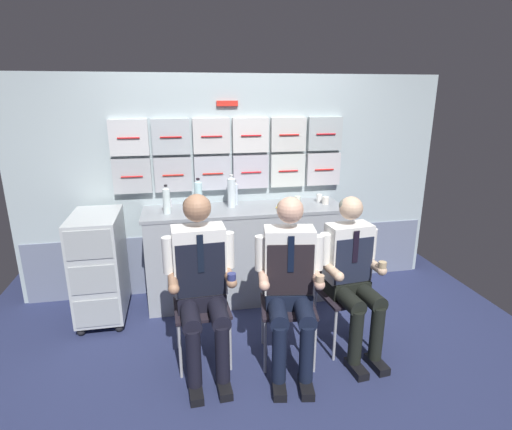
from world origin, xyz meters
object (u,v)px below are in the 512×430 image
(water_bottle_tall, at_px, (232,192))
(service_trolley, at_px, (100,264))
(folding_chair_left, at_px, (200,291))
(paper_cup_blue, at_px, (326,200))
(crew_member_left, at_px, (201,276))
(crew_member_center, at_px, (290,277))
(snack_banana, at_px, (283,206))
(folding_chair_right, at_px, (341,279))
(crew_member_right, at_px, (353,270))
(folding_chair_center, at_px, (287,290))

(water_bottle_tall, bearing_deg, service_trolley, -170.31)
(service_trolley, relative_size, folding_chair_left, 1.15)
(folding_chair_left, bearing_deg, paper_cup_blue, 32.70)
(crew_member_left, distance_m, crew_member_center, 0.63)
(service_trolley, distance_m, crew_member_center, 1.76)
(paper_cup_blue, bearing_deg, snack_banana, -170.11)
(folding_chair_right, bearing_deg, crew_member_right, -84.07)
(crew_member_left, relative_size, folding_chair_right, 1.53)
(folding_chair_left, xyz_separation_m, crew_member_right, (1.15, -0.17, 0.15))
(crew_member_right, bearing_deg, folding_chair_left, 171.39)
(service_trolley, height_order, folding_chair_right, service_trolley)
(folding_chair_right, distance_m, water_bottle_tall, 1.31)
(folding_chair_center, bearing_deg, crew_member_right, -8.03)
(crew_member_right, bearing_deg, crew_member_left, 179.16)
(crew_member_left, relative_size, snack_banana, 7.58)
(water_bottle_tall, height_order, snack_banana, water_bottle_tall)
(crew_member_left, xyz_separation_m, water_bottle_tall, (0.37, 1.05, 0.35))
(service_trolley, distance_m, folding_chair_center, 1.69)
(paper_cup_blue, distance_m, snack_banana, 0.46)
(crew_member_left, distance_m, water_bottle_tall, 1.17)
(crew_member_center, xyz_separation_m, paper_cup_blue, (0.66, 1.09, 0.26))
(service_trolley, distance_m, paper_cup_blue, 2.18)
(folding_chair_right, relative_size, crew_member_right, 0.69)
(paper_cup_blue, bearing_deg, folding_chair_left, -147.30)
(folding_chair_right, relative_size, water_bottle_tall, 2.72)
(folding_chair_center, relative_size, crew_member_right, 0.69)
(service_trolley, distance_m, crew_member_right, 2.18)
(snack_banana, bearing_deg, folding_chair_center, -102.22)
(service_trolley, distance_m, crew_member_left, 1.21)
(folding_chair_left, distance_m, paper_cup_blue, 1.60)
(crew_member_left, distance_m, crew_member_right, 1.15)
(crew_member_center, bearing_deg, folding_chair_right, 26.46)
(crew_member_center, xyz_separation_m, crew_member_right, (0.52, 0.09, -0.03))
(crew_member_center, bearing_deg, crew_member_left, 170.47)
(folding_chair_center, bearing_deg, water_bottle_tall, 105.76)
(service_trolley, bearing_deg, water_bottle_tall, 9.69)
(folding_chair_center, height_order, paper_cup_blue, paper_cup_blue)
(crew_member_left, height_order, snack_banana, crew_member_left)
(folding_chair_center, relative_size, paper_cup_blue, 12.02)
(folding_chair_center, height_order, crew_member_right, crew_member_right)
(crew_member_right, height_order, snack_banana, crew_member_right)
(folding_chair_right, bearing_deg, folding_chair_left, 179.39)
(crew_member_center, height_order, crew_member_right, crew_member_center)
(service_trolley, bearing_deg, snack_banana, 2.11)
(folding_chair_left, distance_m, crew_member_center, 0.71)
(crew_member_left, bearing_deg, service_trolley, 134.94)
(service_trolley, xyz_separation_m, paper_cup_blue, (2.13, 0.14, 0.44))
(folding_chair_right, height_order, water_bottle_tall, water_bottle_tall)
(folding_chair_center, distance_m, crew_member_right, 0.52)
(paper_cup_blue, bearing_deg, crew_member_center, -121.15)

